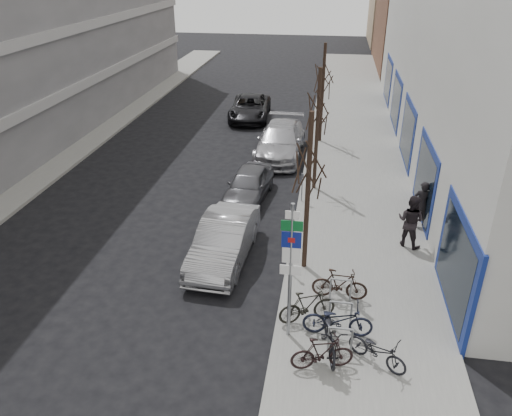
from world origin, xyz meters
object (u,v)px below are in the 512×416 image
(tree_far, at_px, (324,70))
(lane_car, at_px, (250,108))
(bike_rack, at_px, (340,311))
(tree_near, at_px, (310,156))
(pedestrian_far, at_px, (411,221))
(meter_back, at_px, (310,142))
(bike_mid_inner, at_px, (307,306))
(tree_mid, at_px, (319,101))
(bike_far_curb, at_px, (378,348))
(highway_sign_pole, at_px, (291,265))
(bike_near_right, at_px, (322,353))
(meter_front, at_px, (290,253))
(parked_car_mid, at_px, (249,184))
(parked_car_back, at_px, (280,141))
(meter_mid, at_px, (302,185))
(bike_far_inner, at_px, (340,284))
(pedestrian_near, at_px, (422,204))
(bike_near_left, at_px, (331,333))
(bike_mid_curb, at_px, (338,317))
(parked_car_front, at_px, (224,240))

(tree_far, height_order, lane_car, tree_far)
(bike_rack, xyz_separation_m, tree_near, (-1.20, 2.90, 3.44))
(bike_rack, height_order, pedestrian_far, pedestrian_far)
(meter_back, bearing_deg, bike_mid_inner, -86.90)
(tree_mid, relative_size, bike_far_curb, 3.34)
(highway_sign_pole, height_order, pedestrian_far, highway_sign_pole)
(tree_mid, distance_m, bike_near_right, 11.68)
(tree_far, distance_m, meter_front, 13.88)
(tree_far, distance_m, parked_car_mid, 8.98)
(bike_rack, bearing_deg, pedestrian_far, 63.62)
(bike_mid_inner, relative_size, bike_far_curb, 1.05)
(bike_far_curb, height_order, pedestrian_far, pedestrian_far)
(highway_sign_pole, relative_size, parked_car_back, 0.74)
(meter_front, xyz_separation_m, parked_car_back, (-1.56, 11.16, -0.09))
(meter_front, xyz_separation_m, meter_mid, (0.00, 5.50, 0.00))
(bike_near_right, relative_size, bike_far_curb, 0.99)
(bike_far_inner, xyz_separation_m, parked_car_back, (-3.18, 12.28, 0.16))
(highway_sign_pole, xyz_separation_m, meter_back, (-0.25, 14.01, -1.54))
(bike_rack, xyz_separation_m, bike_mid_inner, (-0.93, 0.07, 0.01))
(bike_mid_inner, bearing_deg, pedestrian_far, -59.49)
(lane_car, bearing_deg, bike_rack, -77.04)
(bike_near_right, height_order, pedestrian_near, pedestrian_near)
(bike_far_curb, bearing_deg, pedestrian_near, 17.71)
(bike_rack, xyz_separation_m, lane_car, (-5.91, 20.04, 0.07))
(parked_car_mid, height_order, pedestrian_near, pedestrian_near)
(tree_mid, bearing_deg, bike_near_left, -84.84)
(tree_near, height_order, bike_near_left, tree_near)
(bike_mid_curb, bearing_deg, bike_far_curb, -135.12)
(meter_mid, relative_size, meter_back, 1.00)
(bike_far_inner, distance_m, pedestrian_far, 4.35)
(parked_car_front, distance_m, parked_car_back, 10.49)
(bike_mid_inner, bearing_deg, bike_near_left, -173.83)
(parked_car_front, xyz_separation_m, pedestrian_far, (6.41, 1.74, 0.38))
(bike_rack, bearing_deg, meter_back, 97.02)
(highway_sign_pole, xyz_separation_m, bike_near_right, (0.96, -1.12, -1.81))
(tree_far, relative_size, pedestrian_near, 2.95)
(bike_near_left, bearing_deg, pedestrian_near, 57.94)
(bike_mid_inner, height_order, parked_car_back, parked_car_back)
(bike_mid_curb, height_order, bike_mid_inner, bike_mid_curb)
(bike_mid_curb, bearing_deg, bike_near_right, 162.98)
(bike_mid_inner, relative_size, lane_car, 0.33)
(bike_rack, bearing_deg, bike_near_right, -104.40)
(meter_mid, bearing_deg, pedestrian_far, -36.93)
(meter_mid, bearing_deg, bike_mid_curb, -79.22)
(bike_far_curb, bearing_deg, parked_car_back, 48.11)
(tree_far, bearing_deg, meter_back, -100.20)
(bike_near_left, height_order, pedestrian_far, pedestrian_far)
(parked_car_back, relative_size, pedestrian_near, 3.06)
(bike_far_curb, relative_size, parked_car_back, 0.29)
(lane_car, xyz_separation_m, pedestrian_near, (8.91, -13.63, 0.35))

